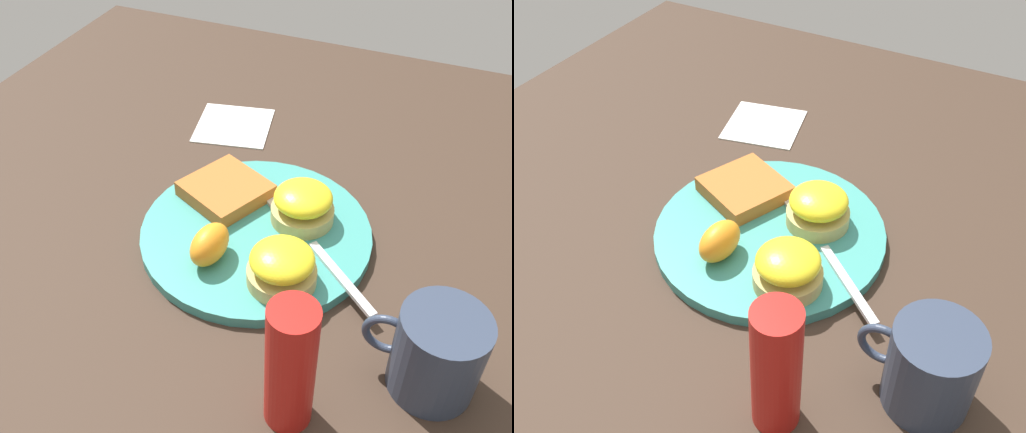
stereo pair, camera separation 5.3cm
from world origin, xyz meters
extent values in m
plane|color=#38281E|center=(0.00, 0.00, 0.00)|extent=(1.10, 1.10, 0.00)
cylinder|color=teal|center=(0.00, 0.00, 0.01)|extent=(0.28, 0.28, 0.01)
cylinder|color=tan|center=(-0.06, 0.07, 0.02)|extent=(0.08, 0.08, 0.02)
ellipsoid|color=yellow|center=(-0.06, 0.07, 0.05)|extent=(0.07, 0.07, 0.03)
cylinder|color=tan|center=(-0.05, -0.04, 0.02)|extent=(0.08, 0.08, 0.02)
ellipsoid|color=yellow|center=(-0.05, -0.04, 0.05)|extent=(0.07, 0.07, 0.03)
cube|color=#AC5F28|center=(0.06, -0.04, 0.02)|extent=(0.12, 0.12, 0.02)
ellipsoid|color=orange|center=(0.03, 0.07, 0.04)|extent=(0.04, 0.06, 0.04)
cube|color=silver|center=(-0.12, 0.04, 0.02)|extent=(0.10, 0.09, 0.00)
cube|color=silver|center=(-0.01, -0.05, 0.02)|extent=(0.05, 0.05, 0.00)
cylinder|color=#2D384C|center=(-0.23, 0.12, 0.05)|extent=(0.08, 0.08, 0.09)
torus|color=#2D384C|center=(-0.18, 0.12, 0.05)|extent=(0.05, 0.01, 0.05)
cube|color=white|center=(0.13, -0.22, 0.00)|extent=(0.13, 0.13, 0.00)
cylinder|color=#B21914|center=(-0.12, 0.21, 0.07)|extent=(0.04, 0.04, 0.15)
camera|label=1|loc=(-0.20, 0.49, 0.50)|focal=42.00mm
camera|label=2|loc=(-0.25, 0.47, 0.50)|focal=42.00mm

